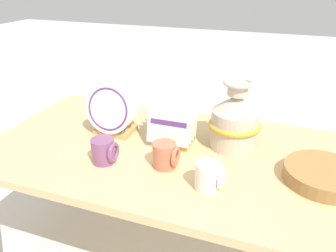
{
  "coord_description": "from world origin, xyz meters",
  "views": [
    {
      "loc": [
        0.42,
        -1.17,
        1.35
      ],
      "look_at": [
        0.0,
        0.0,
        0.76
      ],
      "focal_mm": 35.0,
      "sensor_mm": 36.0,
      "label": 1
    }
  ],
  "objects": [
    {
      "name": "mug_cream_glaze",
      "position": [
        0.23,
        -0.22,
        0.7
      ],
      "size": [
        0.1,
        0.09,
        0.1
      ],
      "color": "silver",
      "rests_on": "display_table"
    },
    {
      "name": "dish_rack_round_plates",
      "position": [
        -0.29,
        0.06,
        0.75
      ],
      "size": [
        0.23,
        0.17,
        0.25
      ],
      "color": "tan",
      "rests_on": "display_table"
    },
    {
      "name": "ceramic_vase",
      "position": [
        0.26,
        0.12,
        0.77
      ],
      "size": [
        0.22,
        0.22,
        0.3
      ],
      "color": "beige",
      "rests_on": "display_table"
    },
    {
      "name": "mug_terracotta_glaze",
      "position": [
        0.04,
        -0.14,
        0.7
      ],
      "size": [
        0.1,
        0.09,
        0.1
      ],
      "color": "#B76647",
      "rests_on": "display_table"
    },
    {
      "name": "wicker_charger_stack",
      "position": [
        0.62,
        -0.03,
        0.67
      ],
      "size": [
        0.28,
        0.28,
        0.05
      ],
      "color": "olive",
      "rests_on": "display_table"
    },
    {
      "name": "mug_plum_glaze",
      "position": [
        -0.2,
        -0.19,
        0.7
      ],
      "size": [
        0.1,
        0.09,
        0.1
      ],
      "color": "#7A4770",
      "rests_on": "display_table"
    },
    {
      "name": "display_table",
      "position": [
        0.0,
        0.0,
        0.58
      ],
      "size": [
        1.59,
        0.86,
        0.65
      ],
      "color": "tan",
      "rests_on": "ground_plane"
    },
    {
      "name": "dish_rack_square_plates",
      "position": [
        -0.0,
        0.07,
        0.73
      ],
      "size": [
        0.19,
        0.16,
        0.21
      ],
      "color": "tan",
      "rests_on": "display_table"
    }
  ]
}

